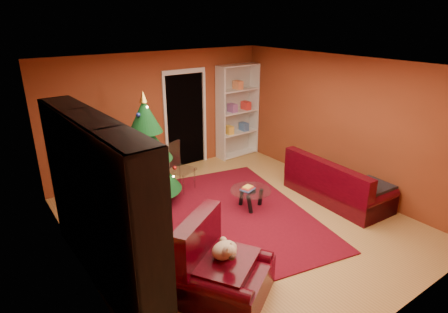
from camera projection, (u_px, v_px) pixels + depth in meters
floor at (238, 222)px, 6.38m from camera, size 5.00×5.50×0.05m
ceiling at (240, 63)px, 5.43m from camera, size 5.00×5.50×0.05m
wall_back at (160, 114)px, 8.02m from camera, size 5.00×0.05×2.60m
wall_left at (74, 190)px, 4.54m from camera, size 0.05×5.50×2.60m
wall_right at (341, 124)px, 7.28m from camera, size 0.05×5.50×2.60m
doorway at (186, 121)px, 8.40m from camera, size 1.06×0.60×2.16m
rug at (215, 218)px, 6.43m from camera, size 3.76×4.16×0.02m
media_unit at (100, 203)px, 4.65m from camera, size 0.57×2.88×2.19m
christmas_tree at (147, 151)px, 6.68m from camera, size 1.53×1.53×2.09m
gift_box_teal at (123, 193)px, 7.05m from camera, size 0.31×0.31×0.27m
gift_box_green at (152, 194)px, 7.01m from camera, size 0.32×0.32×0.27m
gift_box_red at (145, 173)px, 8.01m from camera, size 0.23×0.23×0.23m
white_bookshelf at (238, 112)px, 8.99m from camera, size 1.06×0.41×2.27m
armchair at (227, 267)px, 4.54m from camera, size 1.47×1.47×0.83m
dog at (224, 250)px, 4.53m from camera, size 0.50×0.47×0.27m
sofa at (338, 178)px, 6.98m from camera, size 0.99×2.02×0.85m
coffee_table at (251, 199)px, 6.72m from camera, size 0.90×0.90×0.45m
acrylic_chair at (181, 170)px, 7.31m from camera, size 0.61×0.63×0.88m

